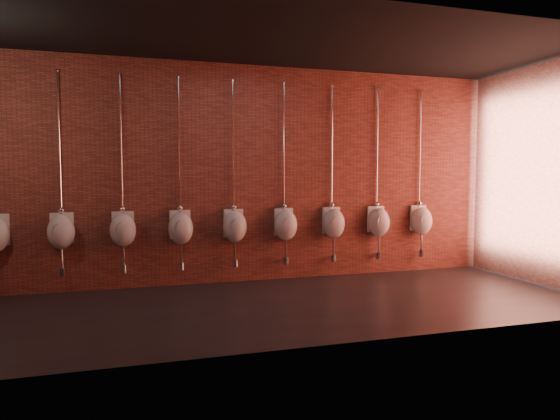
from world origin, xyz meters
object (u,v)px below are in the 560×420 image
at_px(urinal_1, 61,231).
at_px(urinal_6, 334,222).
at_px(urinal_5, 286,224).
at_px(urinal_2, 123,229).
at_px(urinal_3, 181,227).
at_px(urinal_7, 379,221).
at_px(urinal_8, 421,220).
at_px(urinal_4, 235,225).

relative_size(urinal_1, urinal_6, 1.00).
bearing_deg(urinal_5, urinal_2, 180.00).
relative_size(urinal_3, urinal_7, 1.00).
bearing_deg(urinal_8, urinal_6, 180.00).
bearing_deg(urinal_7, urinal_6, 180.00).
bearing_deg(urinal_5, urinal_4, 180.00).
bearing_deg(urinal_6, urinal_3, 180.00).
height_order(urinal_2, urinal_5, same).
bearing_deg(urinal_5, urinal_1, 180.00).
bearing_deg(urinal_5, urinal_3, 180.00).
bearing_deg(urinal_4, urinal_1, 180.00).
height_order(urinal_4, urinal_6, same).
xyz_separation_m(urinal_2, urinal_3, (0.78, 0.00, 0.00)).
bearing_deg(urinal_1, urinal_6, 0.00).
xyz_separation_m(urinal_3, urinal_5, (1.56, 0.00, 0.00)).
bearing_deg(urinal_6, urinal_2, 180.00).
xyz_separation_m(urinal_3, urinal_6, (2.34, 0.00, 0.00)).
bearing_deg(urinal_3, urinal_1, 180.00).
bearing_deg(urinal_1, urinal_3, 0.00).
xyz_separation_m(urinal_3, urinal_8, (3.89, 0.00, 0.00)).
distance_m(urinal_1, urinal_4, 2.34).
distance_m(urinal_2, urinal_8, 4.67).
distance_m(urinal_3, urinal_4, 0.78).
bearing_deg(urinal_1, urinal_5, 0.00).
height_order(urinal_4, urinal_7, same).
relative_size(urinal_2, urinal_8, 1.00).
bearing_deg(urinal_4, urinal_2, 180.00).
relative_size(urinal_7, urinal_8, 1.00).
bearing_deg(urinal_8, urinal_4, 180.00).
xyz_separation_m(urinal_2, urinal_4, (1.56, 0.00, 0.00)).
xyz_separation_m(urinal_1, urinal_7, (4.67, 0.00, 0.00)).
distance_m(urinal_1, urinal_2, 0.78).
distance_m(urinal_2, urinal_4, 1.56).
bearing_deg(urinal_4, urinal_5, 0.00).
xyz_separation_m(urinal_5, urinal_6, (0.78, 0.00, 0.00)).
bearing_deg(urinal_4, urinal_8, 0.00).
bearing_deg(urinal_4, urinal_7, 0.00).
xyz_separation_m(urinal_3, urinal_7, (3.11, 0.00, 0.00)).
bearing_deg(urinal_6, urinal_4, 180.00).
bearing_deg(urinal_3, urinal_4, 0.00).
xyz_separation_m(urinal_2, urinal_5, (2.34, 0.00, 0.00)).
xyz_separation_m(urinal_2, urinal_8, (4.67, 0.00, 0.00)).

